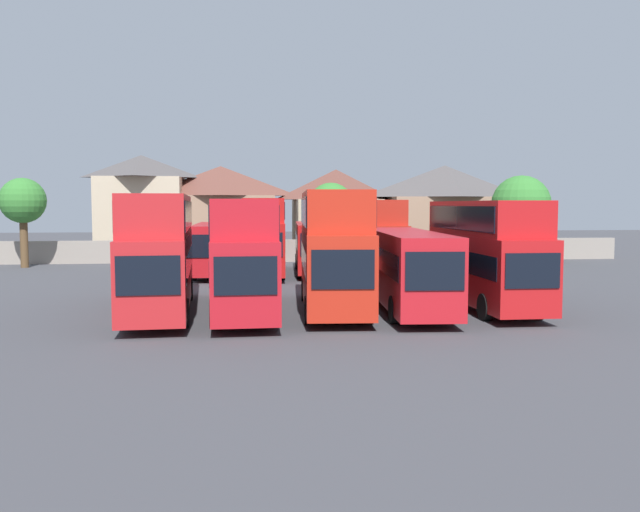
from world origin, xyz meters
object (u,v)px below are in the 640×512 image
Objects in this scene: tree_behind_wall at (521,205)px; bus_4 at (407,265)px; tree_right_of_lot at (331,207)px; house_terrace_far_right at (444,209)px; bus_5 at (485,248)px; bus_8 at (315,245)px; bus_7 at (264,232)px; bus_9 at (369,232)px; tree_left_of_lot at (23,202)px; bus_2 at (241,249)px; bus_1 at (160,247)px; house_terrace_right at (336,211)px; house_terrace_left at (142,205)px; bus_6 at (215,246)px; bus_3 at (333,244)px; house_terrace_centre at (221,210)px.

bus_4 is at bearing -122.63° from tree_behind_wall.
house_terrace_far_right is at bearing 20.98° from tree_right_of_lot.
bus_5 is 0.97× the size of bus_8.
bus_7 reaches higher than bus_9.
bus_8 is at bearing -17.65° from tree_left_of_lot.
bus_7 is (-5.83, 16.15, 0.86)m from bus_4.
bus_2 reaches higher than bus_5.
bus_1 is at bearing -137.89° from tree_behind_wall.
house_terrace_right is (8.77, 33.71, 1.31)m from bus_2.
house_terrace_left is 1.12× the size of house_terrace_right.
tree_left_of_lot reaches higher than tree_right_of_lot.
bus_1 is 1.03× the size of bus_4.
bus_7 is at bearing -116.54° from tree_right_of_lot.
tree_behind_wall is at bearing 108.69° from bus_6.
bus_2 is 7.34m from bus_4.
house_terrace_left is at bearing 58.90° from tree_left_of_lot.
tree_right_of_lot is (-1.05, 12.29, 1.68)m from bus_9.
tree_behind_wall is (11.77, 23.94, 1.90)m from bus_5.
bus_3 is 1.04× the size of bus_5.
house_terrace_far_right is at bearing 142.39° from bus_1.
bus_5 is at bearing -103.77° from house_terrace_far_right.
bus_8 is 0.96× the size of bus_9.
bus_1 is 35.16m from tree_behind_wall.
house_terrace_left reaches higher than bus_5.
bus_7 is (1.47, 16.04, 0.10)m from bus_2.
bus_9 is at bearing 91.52° from bus_7.
bus_3 is 35.97m from house_terrace_far_right.
house_terrace_left is 13.40m from tree_left_of_lot.
tree_behind_wall reaches higher than tree_right_of_lot.
house_terrace_right is 1.25× the size of tree_right_of_lot.
bus_2 is at bearing -31.48° from bus_9.
house_terrace_centre is 1.46× the size of tree_behind_wall.
tree_left_of_lot is at bearing -103.93° from bus_8.
bus_4 is 28.51m from tree_behind_wall.
tree_right_of_lot is (-1.18, -5.41, 0.42)m from house_terrace_right.
bus_8 is at bearing -52.40° from house_terrace_left.
bus_8 is 18.09m from house_terrace_right.
bus_1 is 3.45m from bus_2.
bus_4 is (3.28, 0.01, -0.95)m from bus_3.
tree_right_of_lot is at bearing -19.77° from house_terrace_left.
bus_7 is 18.59m from house_terrace_centre.
bus_7 reaches higher than bus_4.
bus_7 is at bearing -84.43° from bus_8.
house_terrace_right is at bearing 23.81° from tree_left_of_lot.
bus_2 is 18.20m from bus_9.
house_terrace_centre is (-3.38, 18.23, 1.35)m from bus_7.
bus_6 is at bearing -89.39° from house_terrace_centre.
bus_4 is at bearing -109.46° from house_terrace_far_right.
bus_8 is 1.61× the size of tree_right_of_lot.
bus_7 is (-9.37, 16.19, 0.13)m from bus_5.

